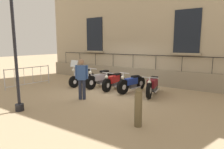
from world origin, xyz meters
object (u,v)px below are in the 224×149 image
(motorcycle_white, at_px, (83,78))
(motorcycle_blue, at_px, (132,84))
(pedestrian_standing, at_px, (82,77))
(motorcycle_silver, at_px, (100,79))
(crowd_barrier, at_px, (28,76))
(bollard, at_px, (138,107))
(motorcycle_red, at_px, (114,81))
(motorcycle_maroon, at_px, (153,85))
(lamppost, at_px, (14,42))

(motorcycle_white, relative_size, motorcycle_blue, 0.98)
(pedestrian_standing, bearing_deg, motorcycle_silver, -162.33)
(motorcycle_silver, relative_size, crowd_barrier, 0.87)
(motorcycle_blue, distance_m, pedestrian_standing, 2.56)
(motorcycle_white, bearing_deg, pedestrian_standing, 41.08)
(motorcycle_white, height_order, motorcycle_blue, motorcycle_white)
(bollard, distance_m, pedestrian_standing, 3.33)
(motorcycle_red, xyz_separation_m, bollard, (3.41, 2.94, 0.15))
(motorcycle_blue, xyz_separation_m, motorcycle_maroon, (-0.00, 1.05, 0.04))
(motorcycle_white, distance_m, lamppost, 4.74)
(motorcycle_white, relative_size, lamppost, 0.44)
(motorcycle_silver, xyz_separation_m, crowd_barrier, (1.97, -3.36, 0.12))
(crowd_barrier, bearing_deg, pedestrian_standing, 85.89)
(motorcycle_blue, distance_m, bollard, 3.91)
(motorcycle_blue, xyz_separation_m, crowd_barrier, (1.93, -5.24, 0.17))
(bollard, bearing_deg, motorcycle_silver, -131.98)
(bollard, bearing_deg, crowd_barrier, -101.52)
(motorcycle_white, height_order, motorcycle_red, motorcycle_white)
(motorcycle_red, bearing_deg, motorcycle_blue, 88.75)
(motorcycle_blue, relative_size, pedestrian_standing, 1.15)
(motorcycle_red, distance_m, bollard, 4.51)
(pedestrian_standing, bearing_deg, motorcycle_blue, 152.52)
(motorcycle_blue, bearing_deg, motorcycle_maroon, 90.03)
(lamppost, height_order, pedestrian_standing, lamppost)
(motorcycle_white, relative_size, motorcycle_red, 0.93)
(motorcycle_white, height_order, pedestrian_standing, pedestrian_standing)
(motorcycle_red, bearing_deg, crowd_barrier, -65.26)
(motorcycle_silver, xyz_separation_m, lamppost, (4.49, -0.16, 1.89))
(motorcycle_white, distance_m, motorcycle_silver, 1.07)
(lamppost, bearing_deg, motorcycle_blue, 155.44)
(motorcycle_maroon, distance_m, crowd_barrier, 6.57)
(bollard, height_order, pedestrian_standing, pedestrian_standing)
(motorcycle_red, height_order, motorcycle_maroon, motorcycle_red)
(crowd_barrier, relative_size, pedestrian_standing, 1.49)
(bollard, bearing_deg, motorcycle_blue, -150.23)
(motorcycle_silver, bearing_deg, lamppost, -1.98)
(crowd_barrier, xyz_separation_m, pedestrian_standing, (0.29, 4.08, 0.38))
(motorcycle_silver, xyz_separation_m, motorcycle_blue, (0.04, 1.88, -0.05))
(motorcycle_red, distance_m, motorcycle_blue, 1.00)
(motorcycle_blue, bearing_deg, pedestrian_standing, -27.48)
(motorcycle_white, bearing_deg, motorcycle_blue, 93.98)
(motorcycle_maroon, distance_m, pedestrian_standing, 3.17)
(motorcycle_white, xyz_separation_m, bollard, (3.19, 4.85, 0.14))
(motorcycle_silver, relative_size, motorcycle_blue, 1.12)
(motorcycle_blue, xyz_separation_m, pedestrian_standing, (2.22, -1.16, 0.54))
(crowd_barrier, height_order, bollard, bollard)
(crowd_barrier, distance_m, pedestrian_standing, 4.11)
(motorcycle_white, bearing_deg, bollard, 56.71)
(motorcycle_silver, distance_m, bollard, 5.13)
(motorcycle_silver, height_order, bollard, bollard)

